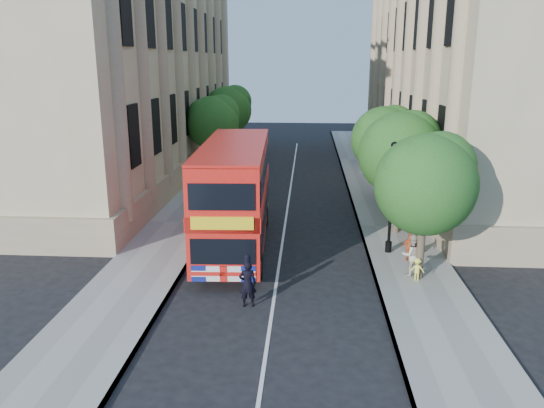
% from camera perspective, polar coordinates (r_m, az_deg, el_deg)
% --- Properties ---
extents(ground, '(120.00, 120.00, 0.00)m').
position_cam_1_polar(ground, '(19.63, 0.05, -11.21)').
color(ground, black).
rests_on(ground, ground).
extents(pavement_right, '(3.50, 80.00, 0.12)m').
position_cam_1_polar(pavement_right, '(29.23, 12.73, -2.46)').
color(pavement_right, gray).
rests_on(pavement_right, ground).
extents(pavement_left, '(3.50, 80.00, 0.12)m').
position_cam_1_polar(pavement_left, '(29.69, -9.77, -2.02)').
color(pavement_left, gray).
rests_on(pavement_left, ground).
extents(building_right, '(12.00, 38.00, 18.00)m').
position_cam_1_polar(building_right, '(43.42, 21.52, 14.52)').
color(building_right, tan).
rests_on(building_right, ground).
extents(building_left, '(12.00, 38.00, 18.00)m').
position_cam_1_polar(building_left, '(44.16, -16.49, 14.92)').
color(building_left, tan).
rests_on(building_left, ground).
extents(tree_right_near, '(4.00, 4.00, 6.08)m').
position_cam_1_polar(tree_right_near, '(21.57, 16.32, 2.58)').
color(tree_right_near, '#473828').
rests_on(tree_right_near, ground).
extents(tree_right_mid, '(4.20, 4.20, 6.37)m').
position_cam_1_polar(tree_right_mid, '(27.32, 13.75, 5.73)').
color(tree_right_mid, '#473828').
rests_on(tree_right_mid, ground).
extents(tree_right_far, '(4.00, 4.00, 6.15)m').
position_cam_1_polar(tree_right_far, '(33.20, 12.04, 7.20)').
color(tree_right_far, '#473828').
rests_on(tree_right_far, ground).
extents(tree_left_far, '(4.00, 4.00, 6.30)m').
position_cam_1_polar(tree_left_far, '(40.44, -6.36, 9.00)').
color(tree_left_far, '#473828').
rests_on(tree_left_far, ground).
extents(tree_left_back, '(4.20, 4.20, 6.65)m').
position_cam_1_polar(tree_left_back, '(48.28, -4.69, 10.34)').
color(tree_left_back, '#473828').
rests_on(tree_left_back, ground).
extents(lamp_post, '(0.32, 0.32, 5.16)m').
position_cam_1_polar(lamp_post, '(24.65, 12.69, 0.19)').
color(lamp_post, black).
rests_on(lamp_post, pavement_right).
extents(double_decker_bus, '(3.34, 10.84, 4.95)m').
position_cam_1_polar(double_decker_bus, '(24.99, -4.00, 1.27)').
color(double_decker_bus, red).
rests_on(double_decker_bus, ground).
extents(box_van, '(2.17, 4.59, 2.55)m').
position_cam_1_polar(box_van, '(30.01, -3.45, 0.72)').
color(box_van, black).
rests_on(box_van, ground).
extents(police_constable, '(0.70, 0.51, 1.76)m').
position_cam_1_polar(police_constable, '(19.48, -2.64, -8.59)').
color(police_constable, black).
rests_on(police_constable, ground).
extents(woman_pedestrian, '(0.94, 0.78, 1.76)m').
position_cam_1_polar(woman_pedestrian, '(22.62, 14.80, -5.32)').
color(woman_pedestrian, beige).
rests_on(woman_pedestrian, pavement_right).
extents(child_a, '(0.74, 0.31, 1.26)m').
position_cam_1_polar(child_a, '(24.26, 14.59, -4.53)').
color(child_a, orange).
rests_on(child_a, pavement_right).
extents(child_b, '(0.62, 0.37, 0.94)m').
position_cam_1_polar(child_b, '(22.30, 15.33, -6.78)').
color(child_b, '#FAF755').
rests_on(child_b, pavement_right).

